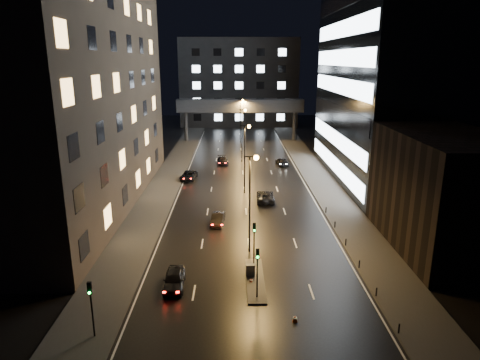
{
  "coord_description": "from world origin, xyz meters",
  "views": [
    {
      "loc": [
        -1.57,
        -32.31,
        19.05
      ],
      "look_at": [
        -0.78,
        20.95,
        4.0
      ],
      "focal_mm": 32.0,
      "sensor_mm": 36.0,
      "label": 1
    }
  ],
  "objects_px": {
    "car_away_a": "(174,279)",
    "utility_cabinet": "(250,270)",
    "car_toward_a": "(265,196)",
    "car_toward_b": "(282,162)",
    "car_away_c": "(189,176)",
    "car_away_b": "(218,219)",
    "car_away_d": "(223,161)"
  },
  "relations": [
    {
      "from": "car_away_c",
      "to": "utility_cabinet",
      "type": "xyz_separation_m",
      "value": [
        8.9,
        -32.88,
        0.01
      ]
    },
    {
      "from": "car_toward_a",
      "to": "car_toward_b",
      "type": "xyz_separation_m",
      "value": [
        4.63,
        21.03,
        -0.05
      ]
    },
    {
      "from": "car_away_d",
      "to": "car_toward_a",
      "type": "distance_m",
      "value": 22.97
    },
    {
      "from": "car_away_a",
      "to": "utility_cabinet",
      "type": "bearing_deg",
      "value": 12.28
    },
    {
      "from": "car_away_c",
      "to": "utility_cabinet",
      "type": "bearing_deg",
      "value": -68.33
    },
    {
      "from": "car_away_b",
      "to": "car_away_a",
      "type": "bearing_deg",
      "value": -96.73
    },
    {
      "from": "car_away_b",
      "to": "car_away_c",
      "type": "distance_m",
      "value": 20.59
    },
    {
      "from": "car_away_b",
      "to": "utility_cabinet",
      "type": "distance_m",
      "value": 13.47
    },
    {
      "from": "car_away_a",
      "to": "car_away_c",
      "type": "relative_size",
      "value": 0.89
    },
    {
      "from": "car_away_b",
      "to": "car_away_c",
      "type": "bearing_deg",
      "value": 111.11
    },
    {
      "from": "car_away_d",
      "to": "utility_cabinet",
      "type": "height_order",
      "value": "car_away_d"
    },
    {
      "from": "car_away_b",
      "to": "car_away_d",
      "type": "relative_size",
      "value": 0.89
    },
    {
      "from": "car_away_c",
      "to": "car_away_d",
      "type": "distance_m",
      "value": 11.97
    },
    {
      "from": "car_toward_a",
      "to": "car_toward_b",
      "type": "bearing_deg",
      "value": -100.36
    },
    {
      "from": "car_away_b",
      "to": "utility_cabinet",
      "type": "height_order",
      "value": "car_away_b"
    },
    {
      "from": "car_away_b",
      "to": "car_toward_b",
      "type": "xyz_separation_m",
      "value": [
        10.97,
        29.55,
        0.0
      ]
    },
    {
      "from": "car_toward_b",
      "to": "utility_cabinet",
      "type": "height_order",
      "value": "car_toward_b"
    },
    {
      "from": "car_toward_a",
      "to": "utility_cabinet",
      "type": "bearing_deg",
      "value": 84.36
    },
    {
      "from": "car_away_a",
      "to": "car_toward_a",
      "type": "bearing_deg",
      "value": 65.71
    },
    {
      "from": "car_toward_b",
      "to": "car_toward_a",
      "type": "bearing_deg",
      "value": 71.0
    },
    {
      "from": "car_away_d",
      "to": "utility_cabinet",
      "type": "xyz_separation_m",
      "value": [
        3.56,
        -43.59,
        0.04
      ]
    },
    {
      "from": "car_away_c",
      "to": "car_toward_b",
      "type": "xyz_separation_m",
      "value": [
        16.44,
        9.7,
        -0.02
      ]
    },
    {
      "from": "car_away_a",
      "to": "car_away_d",
      "type": "height_order",
      "value": "car_away_a"
    },
    {
      "from": "car_away_a",
      "to": "utility_cabinet",
      "type": "height_order",
      "value": "car_away_a"
    },
    {
      "from": "car_away_d",
      "to": "car_toward_a",
      "type": "xyz_separation_m",
      "value": [
        6.47,
        -22.04,
        0.06
      ]
    },
    {
      "from": "car_away_b",
      "to": "car_toward_b",
      "type": "height_order",
      "value": "car_toward_b"
    },
    {
      "from": "car_away_c",
      "to": "car_toward_b",
      "type": "relative_size",
      "value": 1.07
    },
    {
      "from": "car_away_a",
      "to": "car_toward_b",
      "type": "bearing_deg",
      "value": 70.32
    },
    {
      "from": "utility_cabinet",
      "to": "car_away_c",
      "type": "bearing_deg",
      "value": 101.37
    },
    {
      "from": "car_away_c",
      "to": "car_toward_b",
      "type": "height_order",
      "value": "car_away_c"
    },
    {
      "from": "car_toward_a",
      "to": "car_toward_b",
      "type": "relative_size",
      "value": 1.12
    },
    {
      "from": "car_away_c",
      "to": "car_away_d",
      "type": "xyz_separation_m",
      "value": [
        5.34,
        10.71,
        -0.03
      ]
    }
  ]
}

